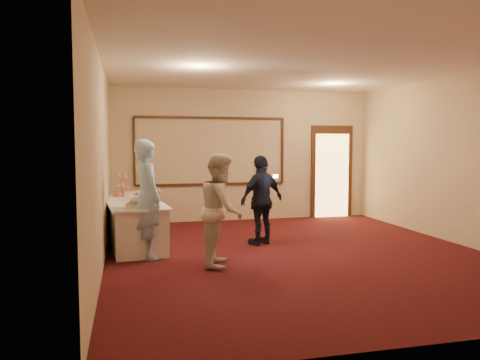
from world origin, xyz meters
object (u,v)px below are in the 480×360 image
pavlova_tray (140,201)px  man (147,199)px  tart (146,202)px  cupcake_stand (123,187)px  plate_stack_a (130,197)px  woman (221,209)px  plate_stack_b (140,195)px  guest (262,200)px  buffet_table (134,223)px

pavlova_tray → man: man is taller
tart → cupcake_stand: bearing=108.5°
plate_stack_a → man: 0.98m
pavlova_tray → cupcake_stand: cupcake_stand is taller
tart → woman: 1.65m
pavlova_tray → plate_stack_a: 0.76m
plate_stack_b → cupcake_stand: bearing=118.1°
man → cupcake_stand: bearing=-7.9°
cupcake_stand → woman: 2.85m
plate_stack_b → guest: size_ratio=0.12×
tart → plate_stack_a: bearing=129.6°
buffet_table → woman: woman is taller
cupcake_stand → plate_stack_b: size_ratio=2.65×
buffet_table → cupcake_stand: cupcake_stand is taller
plate_stack_a → tart: bearing=-50.4°
plate_stack_b → woman: size_ratio=0.11×
buffet_table → man: man is taller
guest → plate_stack_a: bearing=-36.6°
pavlova_tray → tart: (0.11, 0.41, -0.06)m
cupcake_stand → plate_stack_a: 0.87m
plate_stack_b → tart: bearing=-82.2°
plate_stack_a → plate_stack_b: bearing=54.9°
tart → guest: bearing=-2.6°
pavlova_tray → tart: pavlova_tray is taller
pavlova_tray → man: 0.23m
buffet_table → cupcake_stand: bearing=102.9°
guest → woman: bearing=25.3°
pavlova_tray → plate_stack_b: size_ratio=3.27×
plate_stack_b → buffet_table: bearing=-114.1°
cupcake_stand → man: (0.38, -1.79, -0.02)m
buffet_table → man: size_ratio=1.32×
tart → guest: guest is taller
woman → guest: (0.96, 1.21, -0.03)m
guest → buffet_table: bearing=-37.0°
cupcake_stand → guest: size_ratio=0.31×
tart → man: bearing=-91.0°
plate_stack_b → tart: plate_stack_b is taller
pavlova_tray → plate_stack_b: pavlova_tray is taller
buffet_table → plate_stack_b: plate_stack_b is taller
plate_stack_b → man: (0.07, -1.21, 0.07)m
tart → pavlova_tray: bearing=-104.6°
tart → woman: size_ratio=0.18×
guest → cupcake_stand: bearing=-54.3°
pavlova_tray → guest: (2.09, 0.32, -0.08)m
plate_stack_b → guest: 2.17m
tart → woman: (1.02, -1.30, 0.02)m
buffet_table → plate_stack_a: size_ratio=12.39×
plate_stack_a → plate_stack_b: plate_stack_a is taller
plate_stack_a → pavlova_tray: bearing=-77.6°
plate_stack_b → man: size_ratio=0.10×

